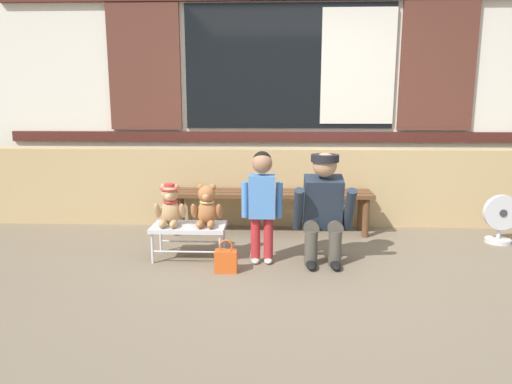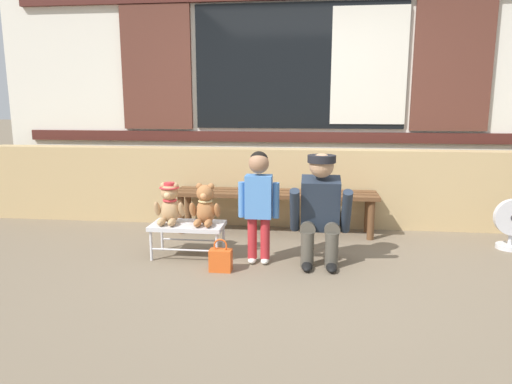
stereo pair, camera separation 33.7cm
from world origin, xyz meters
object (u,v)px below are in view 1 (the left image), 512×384
(child_standing, at_px, (262,195))
(small_display_bench, at_px, (189,229))
(floor_fan, at_px, (501,219))
(adult_crouching, at_px, (324,208))
(wooden_bench_long, at_px, (270,198))
(teddy_bear_with_hat, at_px, (170,206))
(teddy_bear_plain, at_px, (207,207))
(handbag_on_ground, at_px, (226,260))

(child_standing, bearing_deg, small_display_bench, 171.62)
(floor_fan, bearing_deg, adult_crouching, -160.74)
(wooden_bench_long, bearing_deg, teddy_bear_with_hat, -135.30)
(child_standing, height_order, floor_fan, child_standing)
(teddy_bear_with_hat, height_order, teddy_bear_plain, same)
(child_standing, bearing_deg, adult_crouching, 3.25)
(adult_crouching, height_order, floor_fan, adult_crouching)
(adult_crouching, bearing_deg, small_display_bench, 176.81)
(teddy_bear_with_hat, height_order, handbag_on_ground, teddy_bear_with_hat)
(wooden_bench_long, bearing_deg, adult_crouching, -63.48)
(teddy_bear_with_hat, xyz_separation_m, floor_fan, (3.10, 0.55, -0.23))
(small_display_bench, xyz_separation_m, floor_fan, (2.94, 0.55, -0.03))
(small_display_bench, bearing_deg, teddy_bear_plain, 0.51)
(teddy_bear_plain, bearing_deg, wooden_bench_long, 57.54)
(teddy_bear_with_hat, relative_size, floor_fan, 0.76)
(teddy_bear_plain, bearing_deg, child_standing, -11.26)
(handbag_on_ground, bearing_deg, small_display_bench, 137.19)
(teddy_bear_with_hat, distance_m, adult_crouching, 1.33)
(adult_crouching, bearing_deg, child_standing, -176.75)
(child_standing, bearing_deg, teddy_bear_with_hat, 173.12)
(teddy_bear_with_hat, relative_size, adult_crouching, 0.38)
(wooden_bench_long, bearing_deg, small_display_bench, -129.41)
(adult_crouching, distance_m, handbag_on_ground, 0.93)
(teddy_bear_with_hat, relative_size, teddy_bear_plain, 1.00)
(child_standing, xyz_separation_m, adult_crouching, (0.52, 0.03, -0.11))
(floor_fan, bearing_deg, teddy_bear_plain, -168.74)
(small_display_bench, height_order, handbag_on_ground, small_display_bench)
(teddy_bear_with_hat, relative_size, child_standing, 0.38)
(handbag_on_ground, relative_size, floor_fan, 0.57)
(wooden_bench_long, relative_size, adult_crouching, 2.21)
(handbag_on_ground, bearing_deg, teddy_bear_plain, 120.71)
(teddy_bear_plain, relative_size, floor_fan, 0.76)
(teddy_bear_with_hat, xyz_separation_m, adult_crouching, (1.33, -0.07, 0.01))
(small_display_bench, bearing_deg, wooden_bench_long, 50.59)
(teddy_bear_with_hat, bearing_deg, small_display_bench, -0.77)
(teddy_bear_plain, distance_m, floor_fan, 2.84)
(wooden_bench_long, height_order, teddy_bear_with_hat, teddy_bear_with_hat)
(teddy_bear_with_hat, bearing_deg, adult_crouching, -2.90)
(handbag_on_ground, bearing_deg, floor_fan, 18.95)
(teddy_bear_with_hat, bearing_deg, child_standing, -6.88)
(child_standing, xyz_separation_m, floor_fan, (2.30, 0.65, -0.35))
(teddy_bear_with_hat, bearing_deg, wooden_bench_long, 44.70)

